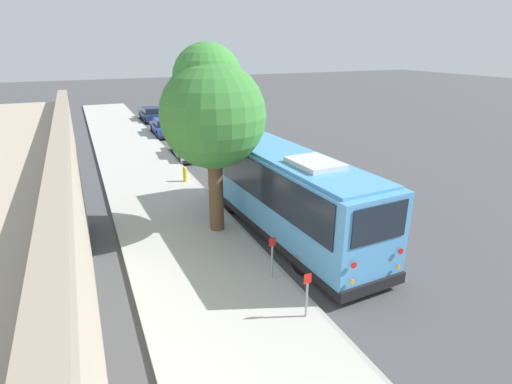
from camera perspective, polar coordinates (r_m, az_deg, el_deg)
The scene contains 11 objects.
ground_plane at distance 15.59m, azimuth 6.15°, elevation -6.48°, with size 160.00×160.00×0.00m, color #474749.
sidewalk_slab at distance 14.14m, azimuth -8.75°, elevation -9.28°, with size 80.00×4.50×0.15m, color #B2AFA8.
curb_strip at distance 14.81m, azimuth -0.03°, elevation -7.57°, with size 80.00×0.14×0.15m, color #9D9A94.
shuttle_bus at distance 15.21m, azimuth 4.38°, elevation 0.35°, with size 10.11×3.08×3.41m.
parked_sedan_white at distance 26.83m, azimuth -9.61°, elevation 6.25°, with size 4.57×2.00×1.26m.
parked_sedan_blue at distance 33.89m, azimuth -12.94°, elevation 9.02°, with size 4.60×1.91×1.31m.
parked_sedan_navy at distance 40.56m, azimuth -14.70°, elevation 10.66°, with size 4.48×1.87×1.27m.
street_tree at distance 14.67m, azimuth -6.31°, elevation 11.75°, with size 3.84×3.84×6.96m.
sign_post_near at distance 10.92m, azimuth 7.27°, elevation -14.35°, with size 0.06×0.22×1.31m.
sign_post_far at distance 12.42m, azimuth 2.32°, elevation -9.31°, with size 0.06×0.22×1.39m.
fire_hydrant at distance 21.45m, azimuth -10.11°, elevation 2.55°, with size 0.22×0.22×0.81m.
Camera 1 is at (-11.94, 7.15, 7.03)m, focal length 28.00 mm.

